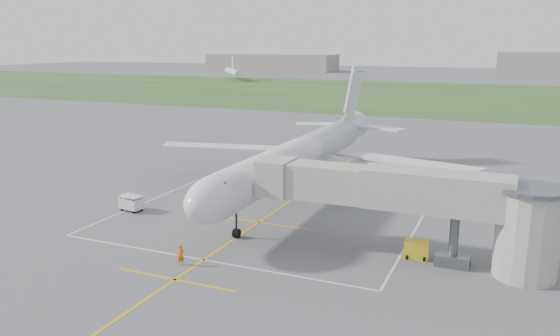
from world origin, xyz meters
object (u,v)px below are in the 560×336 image
at_px(gpu_unit, 416,250).
at_px(baggage_cart, 131,203).
at_px(jet_bridge, 425,203).
at_px(airliner, 300,156).
at_px(ramp_worker_nose, 181,255).
at_px(ramp_worker_wing, 250,176).

height_order(gpu_unit, baggage_cart, baggage_cart).
height_order(jet_bridge, baggage_cart, jet_bridge).
bearing_deg(baggage_cart, jet_bridge, 5.56).
bearing_deg(baggage_cart, airliner, 52.01).
xyz_separation_m(ramp_worker_nose, ramp_worker_wing, (-6.09, 24.24, 0.13)).
bearing_deg(jet_bridge, gpu_unit, 134.77).
height_order(jet_bridge, gpu_unit, jet_bridge).
height_order(gpu_unit, ramp_worker_wing, ramp_worker_wing).
bearing_deg(ramp_worker_nose, ramp_worker_wing, 86.85).
relative_size(airliner, gpu_unit, 23.23).
height_order(ramp_worker_nose, ramp_worker_wing, ramp_worker_wing).
xyz_separation_m(airliner, ramp_worker_wing, (-7.16, 1.94, -3.46)).
bearing_deg(ramp_worker_wing, ramp_worker_nose, 160.67).
xyz_separation_m(jet_bridge, baggage_cart, (-29.12, 1.71, -3.93)).
bearing_deg(jet_bridge, ramp_worker_nose, -154.40).
distance_m(jet_bridge, baggage_cart, 29.44).
relative_size(airliner, ramp_worker_wing, 25.06).
distance_m(gpu_unit, baggage_cart, 28.63).
distance_m(jet_bridge, gpu_unit, 4.12).
bearing_deg(ramp_worker_wing, jet_bridge, -158.72).
distance_m(jet_bridge, ramp_worker_wing, 28.29).
relative_size(jet_bridge, ramp_worker_nose, 14.55).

